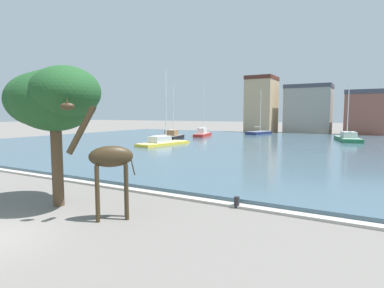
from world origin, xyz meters
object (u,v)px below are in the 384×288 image
sailboat_navy (261,133)px  sailboat_red (203,134)px  shade_tree (53,99)px  sailboat_yellow (166,143)px  sailboat_black (173,137)px  giraffe_statue (107,159)px  mooring_bollard (237,202)px  sailboat_green (347,139)px

sailboat_navy → sailboat_red: bearing=-123.2°
sailboat_navy → shade_tree: 49.17m
sailboat_yellow → sailboat_red: size_ratio=1.01×
sailboat_black → sailboat_navy: (7.85, 18.15, -0.16)m
shade_tree → sailboat_black: bearing=113.7°
giraffe_statue → mooring_bollard: bearing=45.5°
sailboat_red → sailboat_green: bearing=4.8°
sailboat_navy → sailboat_red: size_ratio=0.93×
sailboat_red → sailboat_navy: bearing=56.8°
sailboat_black → sailboat_yellow: (3.75, -7.51, -0.12)m
sailboat_navy → sailboat_red: (-6.77, -10.33, 0.16)m
giraffe_statue → sailboat_navy: (-9.02, 49.01, -1.93)m
sailboat_yellow → sailboat_red: sailboat_yellow is taller
sailboat_black → sailboat_navy: size_ratio=0.98×
sailboat_red → sailboat_black: bearing=-97.8°
sailboat_black → sailboat_green: (22.89, 9.64, -0.04)m
shade_tree → sailboat_navy: bearing=96.5°
mooring_bollard → sailboat_black: bearing=127.4°
sailboat_green → shade_tree: bearing=-103.3°
sailboat_navy → shade_tree: sailboat_navy is taller
sailboat_yellow → sailboat_red: 15.56m
sailboat_yellow → sailboat_green: 25.70m
sailboat_green → sailboat_navy: bearing=150.5°
sailboat_yellow → sailboat_black: bearing=116.5°
giraffe_statue → sailboat_yellow: (-13.12, 23.34, -1.89)m
giraffe_statue → sailboat_green: size_ratio=0.51×
sailboat_yellow → sailboat_navy: (4.10, 25.66, -0.04)m
giraffe_statue → sailboat_red: size_ratio=0.50×
giraffe_statue → sailboat_red: (-15.79, 38.67, -1.77)m
sailboat_yellow → shade_tree: bearing=-67.2°
sailboat_black → sailboat_yellow: bearing=-63.5°
sailboat_navy → giraffe_statue: bearing=-79.6°
sailboat_black → shade_tree: size_ratio=1.39×
shade_tree → sailboat_green: bearing=76.7°
sailboat_yellow → shade_tree: size_ratio=1.54×
sailboat_red → shade_tree: size_ratio=1.53×
giraffe_statue → sailboat_black: (-16.87, 30.85, -1.77)m
sailboat_black → giraffe_statue: bearing=-61.3°
sailboat_yellow → giraffe_statue: bearing=-60.7°
sailboat_navy → sailboat_green: bearing=-29.5°
sailboat_yellow → shade_tree: 25.31m
sailboat_navy → sailboat_green: sailboat_navy is taller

